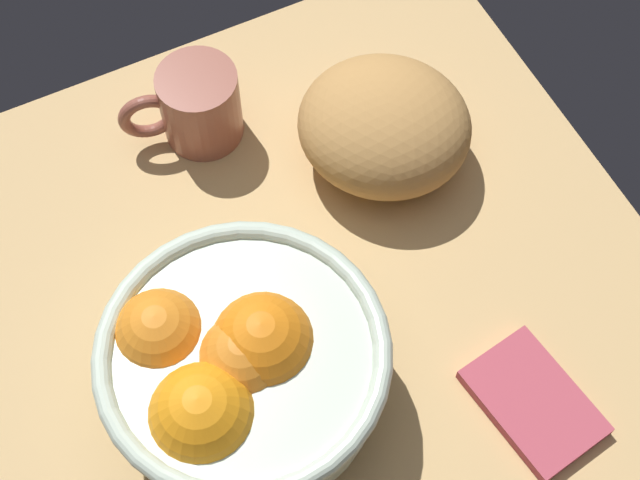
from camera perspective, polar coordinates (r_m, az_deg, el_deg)
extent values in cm
cube|color=tan|center=(85.88, -0.83, -6.10)|extent=(70.44, 67.08, 3.00)
cylinder|color=silver|center=(81.57, -4.26, -8.78)|extent=(10.74, 10.74, 2.60)
cylinder|color=silver|center=(77.37, -4.48, -7.66)|extent=(21.78, 21.78, 6.38)
torus|color=silver|center=(74.40, -4.65, -6.78)|extent=(23.38, 23.38, 1.60)
sphere|color=orange|center=(76.04, -3.40, -6.29)|extent=(8.53, 8.53, 8.53)
sphere|color=orange|center=(74.41, -7.00, -10.48)|extent=(8.55, 8.55, 8.55)
sphere|color=orange|center=(77.46, -9.48, -5.64)|extent=(7.58, 7.58, 7.58)
sphere|color=orange|center=(75.85, -4.57, -7.22)|extent=(7.49, 7.49, 7.49)
ellipsoid|color=tan|center=(89.69, 3.86, 6.81)|extent=(22.26, 22.33, 9.79)
cube|color=#B64755|center=(83.57, 12.64, -9.45)|extent=(12.39, 9.16, 1.30)
cylinder|color=#985342|center=(92.64, -7.15, 8.01)|extent=(7.74, 7.74, 8.15)
torus|color=#985342|center=(92.58, -10.23, 7.27)|extent=(2.25, 5.89, 5.76)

